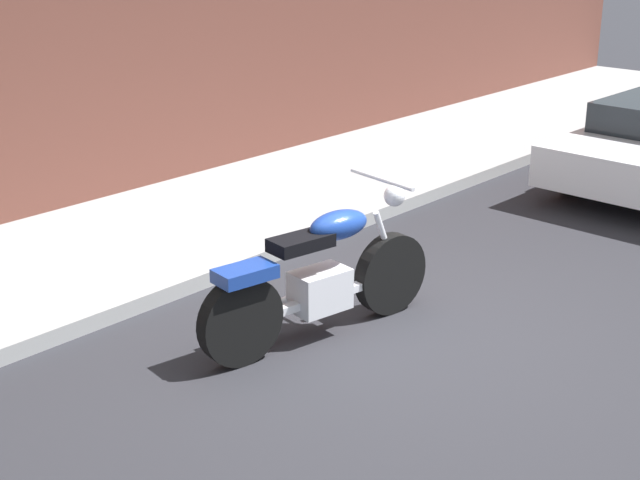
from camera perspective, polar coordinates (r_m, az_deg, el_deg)
name	(u,v)px	position (r m, az deg, el deg)	size (l,w,h in m)	color
ground_plane	(389,335)	(7.33, 4.24, -5.78)	(60.00, 60.00, 0.00)	#28282D
sidewalk	(146,239)	(9.30, -10.52, 0.08)	(24.08, 2.51, 0.14)	#989898
motorcycle	(319,279)	(7.11, -0.03, -2.40)	(2.12, 0.76, 1.17)	black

